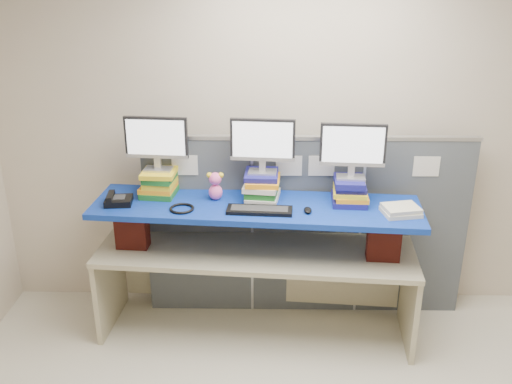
{
  "coord_description": "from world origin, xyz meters",
  "views": [
    {
      "loc": [
        -0.34,
        -2.37,
        2.76
      ],
      "look_at": [
        -0.4,
        1.47,
        1.2
      ],
      "focal_mm": 40.0,
      "sensor_mm": 36.0,
      "label": 1
    }
  ],
  "objects_px": {
    "monitor_center": "(263,143)",
    "keyboard": "(260,210)",
    "desk": "(256,266)",
    "monitor_left": "(156,140)",
    "desk_phone": "(118,200)",
    "monitor_right": "(353,148)",
    "blue_board": "(256,207)"
  },
  "relations": [
    {
      "from": "monitor_center",
      "to": "keyboard",
      "type": "height_order",
      "value": "monitor_center"
    },
    {
      "from": "desk",
      "to": "monitor_left",
      "type": "relative_size",
      "value": 5.19
    },
    {
      "from": "desk_phone",
      "to": "monitor_center",
      "type": "bearing_deg",
      "value": 1.24
    },
    {
      "from": "monitor_left",
      "to": "monitor_right",
      "type": "distance_m",
      "value": 1.43
    },
    {
      "from": "desk",
      "to": "keyboard",
      "type": "relative_size",
      "value": 5.13
    },
    {
      "from": "monitor_right",
      "to": "desk_phone",
      "type": "bearing_deg",
      "value": -173.05
    },
    {
      "from": "blue_board",
      "to": "monitor_left",
      "type": "relative_size",
      "value": 5.11
    },
    {
      "from": "monitor_left",
      "to": "blue_board",
      "type": "bearing_deg",
      "value": -8.97
    },
    {
      "from": "monitor_center",
      "to": "keyboard",
      "type": "bearing_deg",
      "value": -89.65
    },
    {
      "from": "keyboard",
      "to": "desk_phone",
      "type": "xyz_separation_m",
      "value": [
        -1.04,
        0.13,
        0.02
      ]
    },
    {
      "from": "monitor_left",
      "to": "desk",
      "type": "bearing_deg",
      "value": -8.97
    },
    {
      "from": "monitor_center",
      "to": "monitor_left",
      "type": "bearing_deg",
      "value": 180.0
    },
    {
      "from": "monitor_left",
      "to": "monitor_right",
      "type": "xyz_separation_m",
      "value": [
        1.43,
        -0.12,
        -0.01
      ]
    },
    {
      "from": "desk",
      "to": "monitor_left",
      "type": "xyz_separation_m",
      "value": [
        -0.74,
        0.18,
        0.95
      ]
    },
    {
      "from": "keyboard",
      "to": "desk_phone",
      "type": "height_order",
      "value": "desk_phone"
    },
    {
      "from": "monitor_left",
      "to": "monitor_center",
      "type": "bearing_deg",
      "value": -0.0
    },
    {
      "from": "desk_phone",
      "to": "monitor_left",
      "type": "bearing_deg",
      "value": 28.37
    },
    {
      "from": "desk",
      "to": "monitor_center",
      "type": "xyz_separation_m",
      "value": [
        0.05,
        0.11,
        0.95
      ]
    },
    {
      "from": "blue_board",
      "to": "monitor_center",
      "type": "xyz_separation_m",
      "value": [
        0.05,
        0.11,
        0.46
      ]
    },
    {
      "from": "desk",
      "to": "keyboard",
      "type": "height_order",
      "value": "keyboard"
    },
    {
      "from": "blue_board",
      "to": "monitor_left",
      "type": "height_order",
      "value": "monitor_left"
    },
    {
      "from": "monitor_center",
      "to": "keyboard",
      "type": "xyz_separation_m",
      "value": [
        -0.02,
        -0.25,
        -0.42
      ]
    },
    {
      "from": "desk",
      "to": "blue_board",
      "type": "distance_m",
      "value": 0.49
    },
    {
      "from": "monitor_right",
      "to": "desk_phone",
      "type": "height_order",
      "value": "monitor_right"
    },
    {
      "from": "blue_board",
      "to": "keyboard",
      "type": "distance_m",
      "value": 0.14
    },
    {
      "from": "blue_board",
      "to": "desk_phone",
      "type": "distance_m",
      "value": 1.02
    },
    {
      "from": "blue_board",
      "to": "monitor_right",
      "type": "relative_size",
      "value": 5.11
    },
    {
      "from": "blue_board",
      "to": "monitor_right",
      "type": "distance_m",
      "value": 0.82
    },
    {
      "from": "blue_board",
      "to": "monitor_center",
      "type": "bearing_deg",
      "value": 72.92
    },
    {
      "from": "monitor_left",
      "to": "monitor_center",
      "type": "height_order",
      "value": "monitor_center"
    },
    {
      "from": "blue_board",
      "to": "monitor_right",
      "type": "height_order",
      "value": "monitor_right"
    },
    {
      "from": "blue_board",
      "to": "monitor_right",
      "type": "xyz_separation_m",
      "value": [
        0.69,
        0.06,
        0.44
      ]
    }
  ]
}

